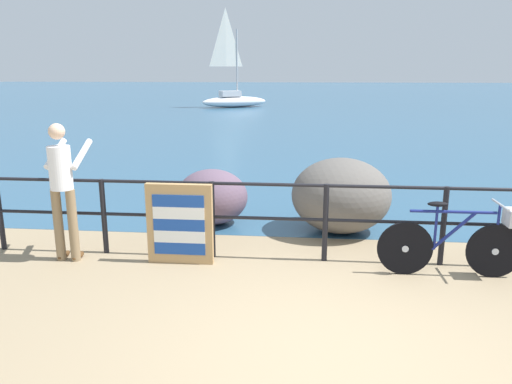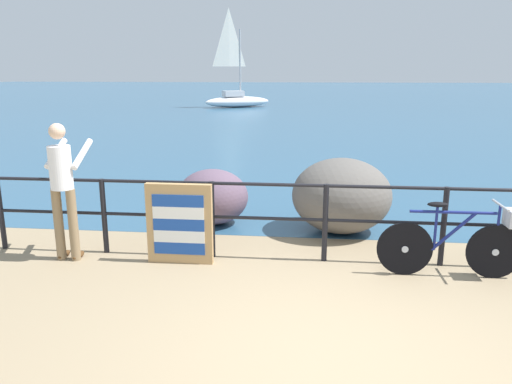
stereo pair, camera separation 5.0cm
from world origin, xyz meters
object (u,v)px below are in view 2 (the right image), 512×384
at_px(bicycle, 463,240).
at_px(folded_deckchair_stack, 180,224).
at_px(breakwater_boulder_left, 213,197).
at_px(breakwater_boulder_main, 341,195).
at_px(sailboat, 237,96).
at_px(person_at_railing, 63,185).

distance_m(bicycle, folded_deckchair_stack, 3.45).
relative_size(folded_deckchair_stack, breakwater_boulder_left, 0.91).
bearing_deg(breakwater_boulder_left, folded_deckchair_stack, -93.32).
relative_size(breakwater_boulder_main, sailboat, 0.24).
bearing_deg(person_at_railing, sailboat, 5.65).
bearing_deg(person_at_railing, bicycle, -88.54).
xyz_separation_m(bicycle, sailboat, (-6.50, 26.69, 0.24)).
bearing_deg(bicycle, breakwater_boulder_main, 129.46).
bearing_deg(folded_deckchair_stack, breakwater_boulder_main, 35.23).
bearing_deg(breakwater_boulder_main, folded_deckchair_stack, -144.77).
bearing_deg(breakwater_boulder_left, sailboat, 97.21).
bearing_deg(breakwater_boulder_left, person_at_railing, -132.64).
bearing_deg(sailboat, breakwater_boulder_main, -107.44).
bearing_deg(sailboat, bicycle, -105.40).
bearing_deg(folded_deckchair_stack, breakwater_boulder_left, 86.68).
relative_size(breakwater_boulder_left, sailboat, 0.19).
relative_size(bicycle, folded_deckchair_stack, 1.63).
bearing_deg(breakwater_boulder_main, breakwater_boulder_left, 174.42).
height_order(breakwater_boulder_main, sailboat, sailboat).
relative_size(bicycle, breakwater_boulder_left, 1.49).
distance_m(person_at_railing, folded_deckchair_stack, 1.56).
height_order(bicycle, sailboat, sailboat).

